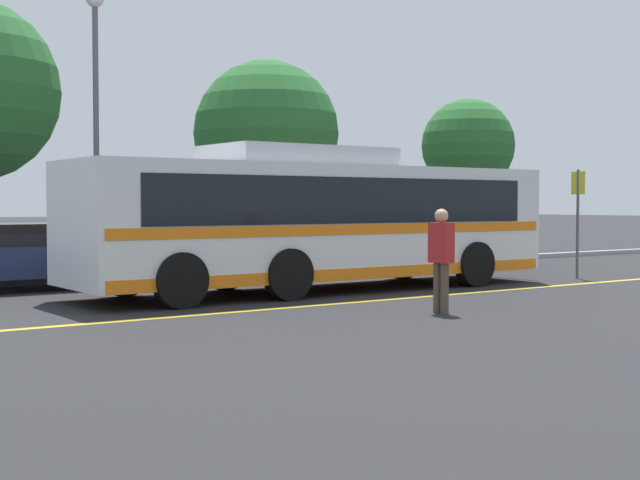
{
  "coord_description": "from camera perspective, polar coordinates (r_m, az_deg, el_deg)",
  "views": [
    {
      "loc": [
        -11.77,
        -15.46,
        1.84
      ],
      "look_at": [
        -0.84,
        -0.11,
        1.08
      ],
      "focal_mm": 50.0,
      "sensor_mm": 36.0,
      "label": 1
    }
  ],
  "objects": [
    {
      "name": "ground_plane",
      "position": [
        19.51,
        1.81,
        -3.09
      ],
      "size": [
        220.0,
        220.0,
        0.0
      ],
      "primitive_type": "plane",
      "color": "#262628"
    },
    {
      "name": "lane_strip_0",
      "position": [
        17.19,
        4.27,
        -3.82
      ],
      "size": [
        30.81,
        0.2,
        0.01
      ],
      "primitive_type": "cube",
      "rotation": [
        0.0,
        0.0,
        1.57
      ],
      "color": "gold",
      "rests_on": "ground_plane"
    },
    {
      "name": "curb_strip",
      "position": [
        23.05,
        -7.05,
        -2.09
      ],
      "size": [
        38.81,
        0.36,
        0.15
      ],
      "primitive_type": "cube",
      "color": "#99999E",
      "rests_on": "ground_plane"
    },
    {
      "name": "transit_bus",
      "position": [
        18.83,
        -0.04,
        1.35
      ],
      "size": [
        11.13,
        2.76,
        3.02
      ],
      "rotation": [
        0.0,
        0.0,
        -1.57
      ],
      "color": "silver",
      "rests_on": "ground_plane"
    },
    {
      "name": "parked_car_1",
      "position": [
        20.06,
        -18.34,
        -0.97
      ],
      "size": [
        4.12,
        2.07,
        1.43
      ],
      "rotation": [
        0.0,
        0.0,
        1.58
      ],
      "color": "navy",
      "rests_on": "ground_plane"
    },
    {
      "name": "parked_car_2",
      "position": [
        22.7,
        -2.33,
        -0.39
      ],
      "size": [
        4.94,
        2.07,
        1.53
      ],
      "rotation": [
        0.0,
        0.0,
        -1.64
      ],
      "color": "maroon",
      "rests_on": "ground_plane"
    },
    {
      "name": "parked_car_3",
      "position": [
        26.5,
        9.34,
        0.03
      ],
      "size": [
        4.16,
        2.11,
        1.6
      ],
      "rotation": [
        0.0,
        0.0,
        1.63
      ],
      "color": "maroon",
      "rests_on": "ground_plane"
    },
    {
      "name": "pedestrian_0",
      "position": [
        15.09,
        7.76,
        -0.87
      ],
      "size": [
        0.23,
        0.42,
        1.76
      ],
      "rotation": [
        0.0,
        0.0,
        4.74
      ],
      "color": "brown",
      "rests_on": "ground_plane"
    },
    {
      "name": "bus_stop_sign",
      "position": [
        22.85,
        16.17,
        1.84
      ],
      "size": [
        0.07,
        0.4,
        2.69
      ],
      "rotation": [
        0.0,
        0.0,
        -1.57
      ],
      "color": "#59595E",
      "rests_on": "ground_plane"
    },
    {
      "name": "street_lamp",
      "position": [
        22.87,
        -14.16,
        9.55
      ],
      "size": [
        0.44,
        0.44,
        7.09
      ],
      "color": "#59595E",
      "rests_on": "ground_plane"
    },
    {
      "name": "tree_0",
      "position": [
        34.75,
        9.45,
        5.98
      ],
      "size": [
        3.56,
        3.56,
        5.87
      ],
      "color": "#513823",
      "rests_on": "ground_plane"
    },
    {
      "name": "tree_1",
      "position": [
        29.56,
        -3.45,
        6.82
      ],
      "size": [
        4.79,
        4.79,
        6.56
      ],
      "color": "#513823",
      "rests_on": "ground_plane"
    }
  ]
}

